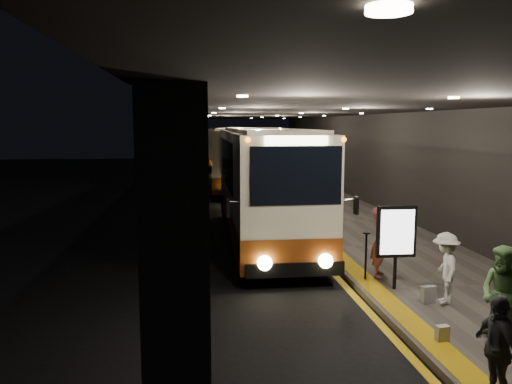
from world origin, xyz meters
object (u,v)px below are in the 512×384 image
coach_main (262,187)px  bag_plain (442,333)px  stanchion_post (366,256)px  info_sign (396,233)px  passenger_boarding (380,242)px  passenger_waiting_green (503,295)px  passenger_waiting_grey (497,348)px  passenger_waiting_white (445,268)px  coach_second (234,160)px  bag_polka (428,295)px  coach_third (221,149)px

coach_main → bag_plain: size_ratio=41.91×
coach_main → stanchion_post: bearing=-71.1°
coach_main → info_sign: (2.25, -6.35, -0.30)m
info_sign → passenger_boarding: bearing=90.8°
coach_main → passenger_waiting_green: (2.99, -9.28, -0.77)m
passenger_waiting_grey → stanchion_post: size_ratio=1.31×
coach_main → stanchion_post: (1.82, -5.56, -1.04)m
passenger_waiting_white → stanchion_post: size_ratio=1.32×
coach_second → bag_polka: bearing=-79.3°
coach_third → stanchion_post: coach_third is taller
coach_second → passenger_waiting_grey: bearing=-82.3°
passenger_waiting_grey → stanchion_post: 5.48m
coach_main → passenger_waiting_white: bearing=-67.5°
passenger_waiting_white → bag_plain: passenger_waiting_white is taller
passenger_boarding → coach_second: bearing=28.8°
coach_main → coach_second: (0.06, 13.61, -0.04)m
coach_second → bag_plain: 22.89m
coach_third → passenger_waiting_grey: (1.79, -39.49, -0.76)m
passenger_boarding → passenger_waiting_white: size_ratio=1.15×
coach_third → passenger_boarding: size_ratio=6.34×
coach_third → stanchion_post: (1.86, -34.01, -0.94)m
coach_third → coach_second: bearing=-86.9°
coach_main → passenger_boarding: bearing=-66.4°
coach_third → bag_plain: bearing=-84.2°
passenger_waiting_green → bag_polka: passenger_waiting_green is taller
info_sign → stanchion_post: size_ratio=1.68×
coach_third → info_sign: size_ratio=5.71×
passenger_waiting_grey → stanchion_post: bearing=177.1°
passenger_boarding → coach_third: bearing=26.0°
coach_second → passenger_boarding: size_ratio=6.61×
coach_main → passenger_boarding: coach_main is taller
coach_main → passenger_waiting_grey: size_ratio=7.84×
passenger_waiting_green → passenger_waiting_grey: size_ratio=1.13×
passenger_waiting_white → info_sign: bearing=-128.1°
coach_main → bag_plain: coach_main is taller
passenger_waiting_white → passenger_waiting_grey: size_ratio=1.01×
passenger_waiting_grey → bag_plain: passenger_waiting_grey is taller
coach_third → bag_plain: coach_third is taller
coach_main → passenger_waiting_green: 9.78m
coach_third → passenger_boarding: bearing=-83.4°
passenger_waiting_green → bag_plain: passenger_waiting_green is taller
coach_second → info_sign: (2.18, -19.96, -0.26)m
coach_second → passenger_waiting_green: coach_second is taller
bag_polka → info_sign: 1.53m
coach_second → bag_plain: (1.91, -22.76, -1.44)m
passenger_boarding → passenger_waiting_green: 4.02m
passenger_waiting_white → info_sign: size_ratio=0.78×
passenger_waiting_grey → passenger_waiting_white: bearing=160.0°
passenger_waiting_green → passenger_waiting_white: size_ratio=1.12×
coach_third → passenger_boarding: 33.87m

